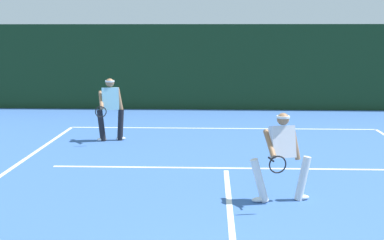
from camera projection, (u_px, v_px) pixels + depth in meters
court_line_baseline_far at (222, 128)px, 15.56m from camera, size 9.24×0.10×0.01m
court_line_service at (226, 168)px, 11.05m from camera, size 7.53×0.10×0.01m
court_line_centre at (231, 227)px, 7.70m from camera, size 0.10×6.40×0.01m
player_near at (282, 154)px, 8.75m from camera, size 1.10×0.90×1.56m
player_far at (110, 107)px, 13.67m from camera, size 0.77×0.93×1.69m
back_fence_windscreen at (221, 67)px, 19.09m from camera, size 20.21×0.12×3.17m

